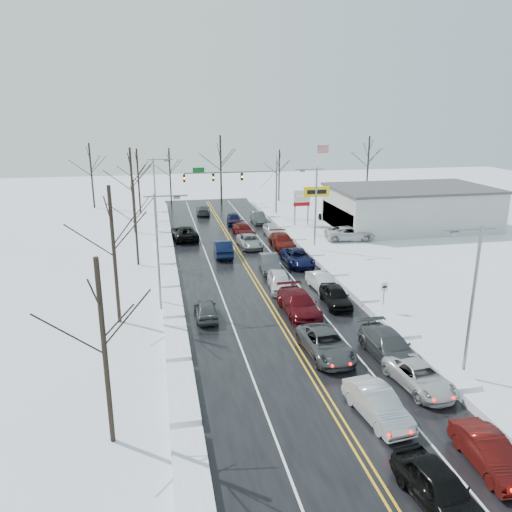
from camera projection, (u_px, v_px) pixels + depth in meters
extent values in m
plane|color=white|center=(257.00, 284.00, 44.27)|extent=(160.00, 160.00, 0.00)
cube|color=black|center=(253.00, 277.00, 46.15)|extent=(14.00, 84.00, 0.01)
cube|color=white|center=(170.00, 282.00, 44.71)|extent=(1.54, 72.00, 0.57)
cube|color=white|center=(331.00, 272.00, 47.59)|extent=(1.54, 72.00, 0.57)
cylinder|color=slate|center=(276.00, 189.00, 71.07)|extent=(0.24, 0.24, 8.00)
cylinder|color=slate|center=(231.00, 172.00, 69.13)|extent=(13.00, 0.18, 0.18)
cylinder|color=slate|center=(268.00, 179.00, 70.45)|extent=(2.33, 0.10, 2.33)
cube|color=#0C591E|center=(199.00, 170.00, 68.16)|extent=(1.60, 0.08, 0.70)
cube|color=black|center=(242.00, 177.00, 69.60)|extent=(0.32, 0.25, 1.05)
sphere|color=#3F0705|center=(242.00, 175.00, 69.36)|extent=(0.20, 0.20, 0.20)
sphere|color=orange|center=(242.00, 177.00, 69.45)|extent=(0.22, 0.22, 0.22)
sphere|color=black|center=(242.00, 179.00, 69.53)|extent=(0.20, 0.20, 0.20)
cube|color=black|center=(213.00, 177.00, 68.84)|extent=(0.32, 0.25, 1.05)
sphere|color=#3F0705|center=(213.00, 175.00, 68.60)|extent=(0.20, 0.20, 0.20)
sphere|color=orange|center=(213.00, 178.00, 68.69)|extent=(0.22, 0.22, 0.22)
sphere|color=black|center=(213.00, 180.00, 68.77)|extent=(0.20, 0.20, 0.20)
cube|color=black|center=(184.00, 178.00, 68.08)|extent=(0.32, 0.25, 1.05)
sphere|color=#3F0705|center=(184.00, 176.00, 67.84)|extent=(0.20, 0.20, 0.20)
sphere|color=orange|center=(184.00, 178.00, 67.93)|extent=(0.22, 0.22, 0.22)
sphere|color=black|center=(184.00, 181.00, 68.02)|extent=(0.20, 0.20, 0.20)
cylinder|color=slate|center=(316.00, 213.00, 60.51)|extent=(0.20, 0.20, 5.60)
cube|color=yellow|center=(316.00, 192.00, 59.77)|extent=(3.20, 0.30, 1.20)
cube|color=black|center=(317.00, 192.00, 59.61)|extent=(2.40, 0.04, 0.50)
cylinder|color=slate|center=(295.00, 210.00, 66.20)|extent=(0.16, 0.16, 4.00)
cylinder|color=slate|center=(308.00, 210.00, 66.55)|extent=(0.16, 0.16, 4.00)
cube|color=white|center=(302.00, 193.00, 65.72)|extent=(2.20, 0.22, 0.70)
cube|color=white|center=(302.00, 199.00, 65.95)|extent=(2.20, 0.22, 0.70)
cube|color=#A80C10|center=(302.00, 204.00, 66.15)|extent=(2.20, 0.22, 0.50)
cylinder|color=slate|center=(384.00, 298.00, 37.99)|extent=(0.08, 0.08, 2.20)
cube|color=white|center=(384.00, 287.00, 37.74)|extent=(0.55, 0.05, 0.70)
cube|color=black|center=(385.00, 287.00, 37.70)|extent=(0.35, 0.02, 0.15)
cylinder|color=silver|center=(316.00, 179.00, 73.90)|extent=(0.14, 0.14, 10.00)
cube|color=#B5B5B0|center=(410.00, 208.00, 65.03)|extent=(20.00, 12.00, 5.00)
cube|color=#262628|center=(337.00, 218.00, 63.40)|extent=(0.10, 11.00, 2.80)
cube|color=#3F3F42|center=(412.00, 188.00, 64.28)|extent=(20.40, 12.40, 0.30)
cylinder|color=slate|center=(472.00, 305.00, 27.69)|extent=(0.18, 0.18, 9.00)
cylinder|color=slate|center=(468.00, 230.00, 26.31)|extent=(3.20, 0.12, 0.12)
cube|color=slate|center=(454.00, 234.00, 26.21)|extent=(0.50, 0.25, 0.18)
cylinder|color=slate|center=(316.00, 209.00, 54.01)|extent=(0.18, 0.18, 9.00)
cylinder|color=slate|center=(310.00, 169.00, 52.64)|extent=(3.20, 0.12, 0.12)
cube|color=slate|center=(302.00, 171.00, 52.53)|extent=(0.50, 0.25, 0.18)
cylinder|color=slate|center=(158.00, 253.00, 37.62)|extent=(0.18, 0.18, 9.00)
cylinder|color=slate|center=(166.00, 196.00, 36.56)|extent=(3.20, 0.12, 0.12)
cube|color=slate|center=(177.00, 198.00, 36.75)|extent=(0.50, 0.25, 0.18)
cylinder|color=slate|center=(155.00, 194.00, 63.94)|extent=(0.18, 0.18, 9.00)
cylinder|color=slate|center=(160.00, 160.00, 62.88)|extent=(3.20, 0.12, 0.12)
cube|color=slate|center=(166.00, 161.00, 63.07)|extent=(0.50, 0.25, 0.18)
cylinder|color=#2D231C|center=(105.00, 354.00, 22.11)|extent=(0.24, 0.24, 9.00)
cylinder|color=#2D231C|center=(114.00, 256.00, 35.03)|extent=(0.27, 0.27, 10.00)
cylinder|color=#2D231C|center=(136.00, 223.00, 48.60)|extent=(0.23, 0.23, 8.50)
cylinder|color=#2D231C|center=(133.00, 191.00, 61.34)|extent=(0.28, 0.28, 10.50)
cylinder|color=#2D231C|center=(139.00, 182.00, 72.84)|extent=(0.25, 0.25, 9.50)
cylinder|color=#2D231C|center=(92.00, 176.00, 77.04)|extent=(0.27, 0.27, 10.00)
cylinder|color=#2D231C|center=(170.00, 176.00, 80.40)|extent=(0.24, 0.24, 9.00)
cylinder|color=#2D231C|center=(221.00, 170.00, 79.75)|extent=(0.29, 0.29, 11.00)
cylinder|color=#2D231C|center=(279.00, 175.00, 83.41)|extent=(0.23, 0.23, 8.50)
cylinder|color=#2D231C|center=(368.00, 167.00, 86.63)|extent=(0.28, 0.28, 10.50)
imported|color=black|center=(437.00, 505.00, 19.59)|extent=(2.38, 4.85, 1.59)
imported|color=#B0B2B8|center=(377.00, 417.00, 25.13)|extent=(2.18, 4.81, 1.53)
imported|color=#414346|center=(325.00, 355.00, 31.54)|extent=(2.75, 5.57, 1.52)
imported|color=#48090F|center=(299.00, 314.00, 37.82)|extent=(2.46, 5.84, 1.68)
imported|color=silver|center=(280.00, 290.00, 42.87)|extent=(2.39, 4.82, 1.58)
imported|color=#3E4043|center=(270.00, 271.00, 47.96)|extent=(2.09, 4.90, 1.57)
imported|color=gray|center=(250.00, 247.00, 56.10)|extent=(2.48, 5.13, 1.41)
imported|color=#450A09|center=(243.00, 236.00, 61.23)|extent=(2.60, 5.18, 1.44)
imported|color=black|center=(234.00, 225.00, 67.08)|extent=(2.23, 4.62, 1.52)
imported|color=#480B09|center=(487.00, 467.00, 21.68)|extent=(1.72, 4.40, 1.43)
imported|color=#BABABC|center=(419.00, 387.00, 27.86)|extent=(2.76, 5.07, 1.35)
imported|color=#3B3D3F|center=(388.00, 358.00, 31.18)|extent=(2.40, 5.64, 1.62)
imported|color=black|center=(335.00, 305.00, 39.56)|extent=(2.14, 4.69, 1.56)
imported|color=white|center=(322.00, 289.00, 42.95)|extent=(1.80, 4.42, 1.43)
imported|color=black|center=(297.00, 265.00, 49.83)|extent=(2.55, 5.46, 1.51)
imported|color=#540F0B|center=(282.00, 248.00, 55.66)|extent=(2.41, 5.61, 1.61)
imported|color=silver|center=(272.00, 236.00, 61.15)|extent=(1.87, 4.45, 1.50)
imported|color=#3A3D3F|center=(258.00, 223.00, 67.90)|extent=(1.66, 4.57, 1.50)
imported|color=black|center=(223.00, 256.00, 52.80)|extent=(2.04, 5.20, 1.68)
imported|color=black|center=(185.00, 239.00, 59.50)|extent=(3.25, 6.09, 1.63)
imported|color=#404345|center=(203.00, 215.00, 73.38)|extent=(2.31, 4.94, 1.40)
imported|color=#414447|center=(206.00, 318.00, 37.08)|extent=(1.64, 4.03, 1.37)
imported|color=silver|center=(349.00, 240.00, 59.15)|extent=(6.20, 3.46, 1.64)
imported|color=#46494B|center=(364.00, 232.00, 62.97)|extent=(2.31, 4.86, 1.37)
imported|color=black|center=(329.00, 222.00, 68.83)|extent=(2.28, 4.56, 1.49)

